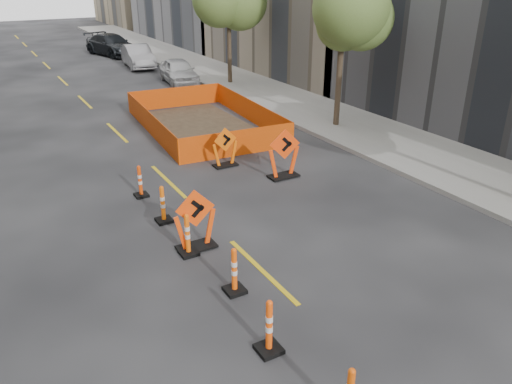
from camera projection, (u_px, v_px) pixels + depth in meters
sidewalk_right at (347, 124)px, 21.77m from camera, size 4.00×90.00×0.15m
tree_r_b at (343, 17)px, 19.66m from camera, size 2.80×2.80×5.95m
tree_r_c at (228, 3)px, 27.57m from camera, size 2.80×2.80×5.95m
channelizer_4 at (269, 326)px, 8.78m from camera, size 0.44×0.44×1.11m
channelizer_5 at (234, 270)px, 10.43m from camera, size 0.42×0.42×1.07m
channelizer_6 at (187, 235)px, 11.81m from camera, size 0.43×0.43×1.08m
channelizer_7 at (163, 204)px, 13.36m from camera, size 0.42×0.42×1.06m
channelizer_8 at (140, 181)px, 14.87m from camera, size 0.39×0.39×0.99m
chevron_sign_left at (195, 220)px, 11.96m from camera, size 1.14×0.77×1.59m
chevron_sign_center at (225, 147)px, 17.08m from camera, size 0.94×0.58×1.40m
chevron_sign_right at (284, 153)px, 16.10m from camera, size 1.23×0.91×1.66m
safety_fence at (202, 117)px, 21.32m from camera, size 5.10×8.05×0.97m
parked_car_near at (179, 71)px, 29.45m from camera, size 2.21×4.37×1.43m
parked_car_mid at (138, 56)px, 34.12m from camera, size 2.06×4.68×1.50m
parked_car_far at (112, 45)px, 38.89m from camera, size 3.55×5.86×1.59m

